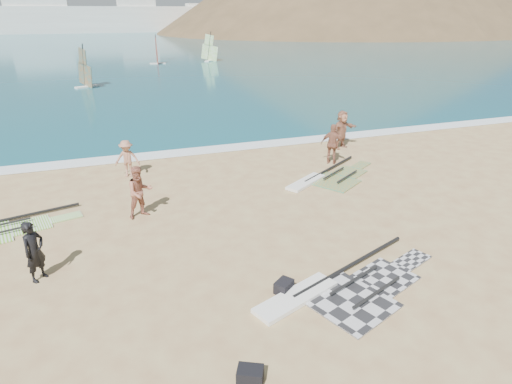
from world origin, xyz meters
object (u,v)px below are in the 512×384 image
object	(u,v)px
rig_grey	(340,289)
beachgoer_mid	(127,159)
beachgoer_left	(140,192)
rig_orange	(327,178)
person_wetsuit	(34,251)
gear_bag_near	(284,286)
beachgoer_right	(342,130)
gear_bag_far	(250,375)
beachgoer_back	(333,144)

from	to	relation	value
rig_grey	beachgoer_mid	bearing A→B (deg)	92.63
rig_grey	beachgoer_left	world-z (taller)	beachgoer_left
rig_orange	person_wetsuit	distance (m)	11.78
rig_grey	gear_bag_near	world-z (taller)	gear_bag_near
beachgoer_left	beachgoer_mid	world-z (taller)	beachgoer_left
rig_grey	beachgoer_mid	size ratio (longest dim) A/B	3.60
gear_bag_near	beachgoer_right	xyz separation A→B (m)	(7.76, 10.73, 0.85)
gear_bag_far	beachgoer_left	size ratio (longest dim) A/B	0.27
gear_bag_near	rig_grey	bearing A→B (deg)	-17.22
rig_grey	rig_orange	size ratio (longest dim) A/B	1.15
rig_grey	beachgoer_mid	world-z (taller)	beachgoer_mid
person_wetsuit	beachgoer_back	bearing A→B (deg)	-23.65
beachgoer_left	beachgoer_mid	bearing A→B (deg)	74.83
person_wetsuit	beachgoer_back	world-z (taller)	beachgoer_back
beachgoer_right	rig_grey	bearing A→B (deg)	-141.10
gear_bag_near	beachgoer_back	size ratio (longest dim) A/B	0.26
beachgoer_left	gear_bag_far	bearing A→B (deg)	-98.54
beachgoer_mid	gear_bag_near	bearing A→B (deg)	-57.93
rig_orange	beachgoer_mid	distance (m)	8.79
beachgoer_right	beachgoer_mid	bearing A→B (deg)	161.83
person_wetsuit	beachgoer_back	xyz separation A→B (m)	(12.16, 5.94, 0.09)
person_wetsuit	beachgoer_mid	size ratio (longest dim) A/B	1.06
beachgoer_left	beachgoer_mid	distance (m)	4.32
gear_bag_far	beachgoer_right	xyz separation A→B (m)	(9.53, 13.23, 0.85)
beachgoer_back	gear_bag_far	bearing A→B (deg)	95.13
beachgoer_back	rig_grey	bearing A→B (deg)	103.14
beachgoer_mid	beachgoer_right	xyz separation A→B (m)	(10.98, 0.65, 0.18)
beachgoer_back	rig_orange	bearing A→B (deg)	97.15
beachgoer_right	beachgoer_back	bearing A→B (deg)	-150.42
rig_grey	beachgoer_right	distance (m)	12.88
rig_orange	beachgoer_mid	size ratio (longest dim) A/B	3.15
rig_orange	beachgoer_left	world-z (taller)	beachgoer_left
rig_grey	beachgoer_mid	distance (m)	11.53
rig_grey	rig_orange	distance (m)	8.10
gear_bag_far	beachgoer_mid	bearing A→B (deg)	96.60
rig_grey	beachgoer_right	world-z (taller)	beachgoer_right
gear_bag_far	beachgoer_mid	world-z (taller)	beachgoer_mid
person_wetsuit	beachgoer_right	world-z (taller)	beachgoer_right
rig_grey	beachgoer_left	xyz separation A→B (m)	(-4.48, 6.21, 0.89)
beachgoer_left	rig_orange	bearing A→B (deg)	-9.55
gear_bag_near	rig_orange	bearing A→B (deg)	54.36
rig_orange	rig_grey	bearing A→B (deg)	-148.27
gear_bag_near	beachgoer_mid	distance (m)	10.61
beachgoer_left	gear_bag_near	bearing A→B (deg)	-79.53
beachgoer_right	person_wetsuit	bearing A→B (deg)	-171.46
rig_grey	beachgoer_right	xyz separation A→B (m)	(6.34, 11.17, 0.95)
gear_bag_near	person_wetsuit	world-z (taller)	person_wetsuit
rig_grey	beachgoer_back	distance (m)	10.26
rig_orange	gear_bag_near	size ratio (longest dim) A/B	10.53
person_wetsuit	gear_bag_near	bearing A→B (deg)	-73.79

